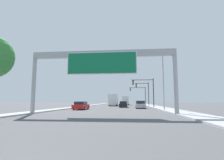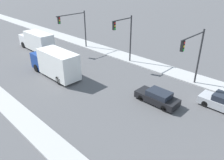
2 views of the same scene
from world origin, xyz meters
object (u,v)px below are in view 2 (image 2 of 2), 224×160
traffic_light_mid_block (126,33)px  car_near_left (223,102)px  truck_box_primary (37,41)px  traffic_light_near_intersection (194,51)px  car_mid_right (157,97)px  traffic_light_far_intersection (76,24)px  truck_box_secondary (55,63)px

traffic_light_mid_block → car_near_left: bearing=-98.4°
car_near_left → truck_box_primary: size_ratio=0.53×
traffic_light_mid_block → truck_box_primary: bearing=111.2°
traffic_light_near_intersection → truck_box_primary: bearing=102.0°
car_mid_right → traffic_light_far_intersection: size_ratio=0.71×
traffic_light_near_intersection → traffic_light_far_intersection: (-0.23, 20.00, -0.13)m
traffic_light_near_intersection → traffic_light_far_intersection: bearing=90.7°
car_mid_right → truck_box_primary: size_ratio=0.55×
car_mid_right → truck_box_secondary: (-3.50, 12.76, 1.08)m
traffic_light_far_intersection → car_near_left: bearing=-93.4°
truck_box_secondary → traffic_light_near_intersection: (8.70, -13.52, 2.67)m
traffic_light_mid_block → traffic_light_far_intersection: traffic_light_mid_block is taller
truck_box_primary → traffic_light_mid_block: (5.63, -14.54, 2.84)m
truck_box_secondary → traffic_light_mid_block: traffic_light_mid_block is taller
car_mid_right → traffic_light_near_intersection: (5.20, -0.76, 3.75)m
truck_box_secondary → traffic_light_mid_block: bearing=-21.1°
truck_box_primary → traffic_light_near_intersection: size_ratio=1.24×
traffic_light_far_intersection → truck_box_secondary: bearing=-142.6°
traffic_light_mid_block → traffic_light_near_intersection: bearing=-92.5°
traffic_light_mid_block → traffic_light_far_intersection: size_ratio=1.07×
truck_box_primary → traffic_light_mid_block: size_ratio=1.21×
car_mid_right → truck_box_primary: 23.80m
car_near_left → truck_box_primary: bearing=96.9°
car_mid_right → traffic_light_mid_block: bearing=58.6°
truck_box_primary → traffic_light_far_intersection: traffic_light_far_intersection is taller
car_near_left → traffic_light_near_intersection: 5.97m
truck_box_primary → traffic_light_far_intersection: bearing=-42.4°
truck_box_secondary → car_mid_right: bearing=-74.7°
car_near_left → traffic_light_mid_block: (2.13, 14.36, 3.72)m
car_near_left → traffic_light_mid_block: size_ratio=0.64×
traffic_light_near_intersection → traffic_light_mid_block: bearing=87.5°
truck_box_primary → traffic_light_mid_block: 15.85m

